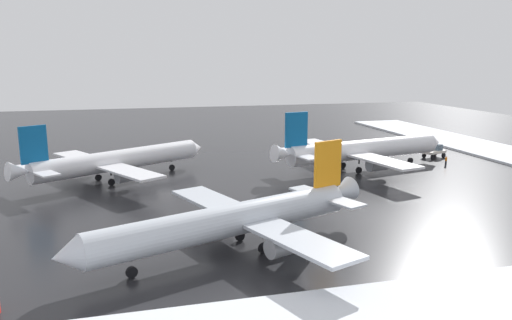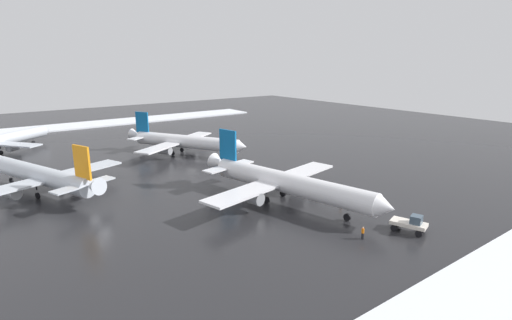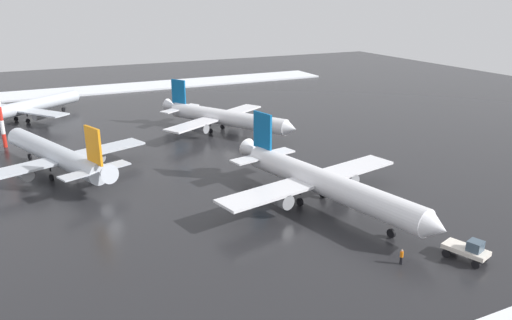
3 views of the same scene
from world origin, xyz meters
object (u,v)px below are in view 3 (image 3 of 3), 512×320
Objects in this scene: airplane_far_rear at (224,117)px; ground_crew_near_tug at (392,206)px; pushback_tug at (468,249)px; airplane_distant_tail at (56,155)px; airplane_parked_portside at (324,182)px; ground_crew_mid_apron at (402,256)px; airplane_parked_starboard at (27,107)px.

airplane_far_rear reaches higher than ground_crew_near_tug.
ground_crew_near_tug is at bearing 158.46° from pushback_tug.
ground_crew_near_tug is (34.41, 37.69, -2.30)m from airplane_distant_tail.
airplane_parked_portside is 16.43m from ground_crew_mid_apron.
airplane_distant_tail is 18.77× the size of ground_crew_mid_apron.
airplane_far_rear is at bearing -91.15° from airplane_distant_tail.
pushback_tug is at bearing -103.22° from airplane_parked_starboard.
airplane_parked_portside reaches higher than airplane_far_rear.
airplane_far_rear reaches higher than ground_crew_mid_apron.
ground_crew_mid_apron is (44.96, 30.01, -2.30)m from airplane_distant_tail.
ground_crew_mid_apron is (-2.41, -6.93, -0.31)m from pushback_tug.
pushback_tug is at bearing 156.05° from ground_crew_mid_apron.
airplane_distant_tail is 54.10m from ground_crew_mid_apron.
ground_crew_near_tug is at bearing 38.77° from airplane_parked_portside.
airplane_far_rear is at bearing -97.76° from ground_crew_mid_apron.
airplane_parked_portside is 20.50× the size of ground_crew_near_tug.
pushback_tug is at bearing 6.37° from airplane_parked_portside.
airplane_parked_starboard is 96.60m from pushback_tug.
airplane_parked_portside reaches higher than pushback_tug.
ground_crew_near_tug is (5.68, 6.98, -2.49)m from airplane_parked_portside.
airplane_parked_portside is 20.50× the size of ground_crew_mid_apron.
ground_crew_near_tug is at bearing -130.84° from ground_crew_mid_apron.
pushback_tug is 2.96× the size of ground_crew_near_tug.
airplane_parked_portside is at bearing -179.74° from pushback_tug.
ground_crew_mid_apron is (10.55, -7.68, 0.00)m from ground_crew_near_tug.
ground_crew_near_tug is (46.11, 4.72, -2.26)m from airplane_far_rear.
airplane_distant_tail is (11.70, -32.98, 0.04)m from airplane_far_rear.
pushback_tug is (88.08, 39.62, -1.79)m from airplane_parked_starboard.
ground_crew_near_tug is (-12.96, 0.76, -0.31)m from pushback_tug.
airplane_distant_tail reaches higher than airplane_parked_starboard.
pushback_tug reaches higher than ground_crew_mid_apron.
airplane_far_rear is 17.40× the size of ground_crew_near_tug.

